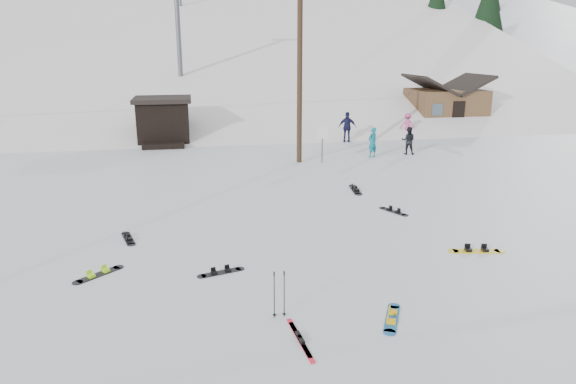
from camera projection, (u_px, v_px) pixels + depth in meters
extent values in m
plane|color=silver|center=(335.00, 286.00, 12.65)|extent=(200.00, 200.00, 0.00)
cube|color=white|center=(221.00, 185.00, 67.95)|extent=(60.00, 85.24, 65.97)
cube|color=silver|center=(504.00, 174.00, 69.61)|extent=(45.66, 93.98, 54.59)
cylinder|color=#3A2819|center=(300.00, 72.00, 25.02)|extent=(0.26, 0.26, 9.00)
cylinder|color=#595B60|center=(322.00, 145.00, 25.81)|extent=(0.07, 0.07, 1.80)
cube|color=white|center=(323.00, 133.00, 25.60)|extent=(0.50, 0.04, 0.60)
cube|color=black|center=(164.00, 122.00, 31.30)|extent=(3.00, 3.00, 2.50)
cube|color=black|center=(162.00, 99.00, 30.92)|extent=(3.40, 3.40, 0.25)
cube|color=black|center=(164.00, 145.00, 29.90)|extent=(2.40, 1.20, 0.30)
cylinder|color=#595B60|center=(178.00, 25.00, 38.35)|extent=(0.36, 0.36, 8.00)
cube|color=brown|center=(445.00, 108.00, 37.61)|extent=(5.00, 4.00, 2.70)
cube|color=black|center=(430.00, 85.00, 36.91)|extent=(2.69, 4.40, 1.43)
cube|color=black|center=(464.00, 84.00, 37.39)|extent=(2.69, 4.40, 1.43)
cube|color=black|center=(458.00, 115.00, 35.77)|extent=(0.90, 0.06, 1.90)
cube|color=#1B66B2|center=(392.00, 319.00, 11.10)|extent=(0.75, 1.15, 0.02)
cylinder|color=#1B66B2|center=(394.00, 306.00, 11.63)|extent=(0.26, 0.26, 0.02)
cylinder|color=#1B66B2|center=(390.00, 332.00, 10.57)|extent=(0.26, 0.26, 0.02)
cube|color=#E3AB0B|center=(393.00, 312.00, 11.28)|extent=(0.23, 0.21, 0.08)
cube|color=#E3AB0B|center=(391.00, 321.00, 10.90)|extent=(0.23, 0.21, 0.08)
cube|color=red|center=(301.00, 342.00, 10.24)|extent=(0.24, 1.52, 0.02)
cube|color=black|center=(301.00, 340.00, 10.23)|extent=(0.10, 0.28, 0.07)
cube|color=red|center=(299.00, 337.00, 10.38)|extent=(0.24, 1.52, 0.02)
cube|color=black|center=(299.00, 336.00, 10.37)|extent=(0.10, 0.28, 0.07)
cylinder|color=black|center=(274.00, 295.00, 11.06)|extent=(0.02, 0.02, 1.04)
cylinder|color=black|center=(274.00, 315.00, 11.18)|extent=(0.08, 0.08, 0.01)
cylinder|color=black|center=(274.00, 274.00, 10.92)|extent=(0.03, 0.03, 0.10)
cylinder|color=black|center=(284.00, 294.00, 11.09)|extent=(0.02, 0.02, 1.04)
cylinder|color=black|center=(284.00, 314.00, 11.22)|extent=(0.08, 0.08, 0.01)
cylinder|color=black|center=(284.00, 273.00, 10.96)|extent=(0.03, 0.03, 0.10)
cube|color=black|center=(221.00, 273.00, 13.37)|extent=(1.07, 0.51, 0.02)
cylinder|color=black|center=(240.00, 269.00, 13.59)|extent=(0.24, 0.24, 0.02)
cylinder|color=black|center=(202.00, 276.00, 13.15)|extent=(0.24, 0.24, 0.02)
cube|color=black|center=(228.00, 270.00, 13.44)|extent=(0.17, 0.20, 0.07)
cube|color=black|center=(214.00, 272.00, 13.28)|extent=(0.17, 0.20, 0.07)
cube|color=black|center=(128.00, 239.00, 15.73)|extent=(0.53, 1.11, 0.02)
cylinder|color=black|center=(125.00, 233.00, 16.20)|extent=(0.25, 0.25, 0.02)
cylinder|color=black|center=(131.00, 245.00, 15.26)|extent=(0.25, 0.25, 0.02)
cube|color=black|center=(127.00, 235.00, 15.88)|extent=(0.21, 0.18, 0.07)
cube|color=black|center=(129.00, 239.00, 15.55)|extent=(0.21, 0.18, 0.07)
cube|color=black|center=(99.00, 275.00, 13.24)|extent=(1.06, 0.98, 0.02)
cylinder|color=black|center=(118.00, 267.00, 13.69)|extent=(0.27, 0.27, 0.02)
cylinder|color=black|center=(78.00, 283.00, 12.80)|extent=(0.27, 0.27, 0.02)
cube|color=#AFF21C|center=(106.00, 270.00, 13.39)|extent=(0.24, 0.24, 0.08)
cube|color=#AFF21C|center=(91.00, 276.00, 13.07)|extent=(0.24, 0.24, 0.08)
cube|color=black|center=(393.00, 211.00, 18.32)|extent=(0.70, 1.06, 0.02)
cylinder|color=black|center=(405.00, 215.00, 17.91)|extent=(0.24, 0.24, 0.02)
cylinder|color=black|center=(382.00, 208.00, 18.73)|extent=(0.24, 0.24, 0.02)
cube|color=black|center=(398.00, 212.00, 18.16)|extent=(0.21, 0.20, 0.07)
cube|color=black|center=(389.00, 209.00, 18.46)|extent=(0.21, 0.20, 0.07)
cube|color=yellow|center=(476.00, 251.00, 14.76)|extent=(1.36, 0.55, 0.03)
cylinder|color=yellow|center=(499.00, 251.00, 14.75)|extent=(0.30, 0.30, 0.03)
cylinder|color=yellow|center=(453.00, 251.00, 14.76)|extent=(0.30, 0.30, 0.03)
cube|color=black|center=(485.00, 249.00, 14.74)|extent=(0.20, 0.24, 0.09)
cube|color=black|center=(468.00, 249.00, 14.74)|extent=(0.20, 0.24, 0.09)
cube|color=black|center=(355.00, 190.00, 21.08)|extent=(0.46, 1.36, 0.03)
cylinder|color=black|center=(352.00, 186.00, 21.72)|extent=(0.31, 0.31, 0.03)
cylinder|color=black|center=(359.00, 194.00, 20.44)|extent=(0.31, 0.31, 0.03)
cube|color=black|center=(354.00, 187.00, 21.30)|extent=(0.24, 0.19, 0.09)
cube|color=black|center=(357.00, 190.00, 20.84)|extent=(0.24, 0.19, 0.09)
imported|color=#0C697A|center=(372.00, 142.00, 27.23)|extent=(0.69, 0.60, 1.59)
imported|color=black|center=(408.00, 141.00, 27.94)|extent=(0.90, 0.82, 1.51)
imported|color=#C04481|center=(407.00, 125.00, 33.60)|extent=(1.04, 0.67, 1.52)
imported|color=#17173A|center=(347.00, 127.00, 31.46)|extent=(1.17, 0.72, 1.86)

